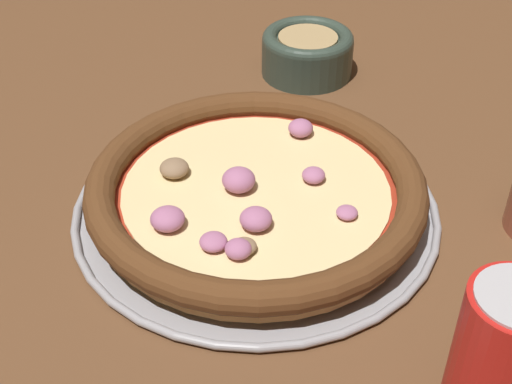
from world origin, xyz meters
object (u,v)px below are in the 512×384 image
(pizza_tray, at_px, (256,209))
(beverage_can, at_px, (501,361))
(bowl_near, at_px, (307,51))
(pizza, at_px, (256,189))

(pizza_tray, bearing_deg, beverage_can, -111.75)
(bowl_near, height_order, beverage_can, beverage_can)
(pizza, relative_size, beverage_can, 2.60)
(pizza_tray, distance_m, pizza, 0.02)
(bowl_near, bearing_deg, pizza_tray, -159.99)
(bowl_near, bearing_deg, beverage_can, -136.15)
(beverage_can, bearing_deg, bowl_near, 43.85)
(bowl_near, xyz_separation_m, beverage_can, (-0.37, -0.36, 0.03))
(pizza, height_order, bowl_near, bowl_near)
(pizza_tray, xyz_separation_m, pizza, (-0.00, 0.00, 0.02))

